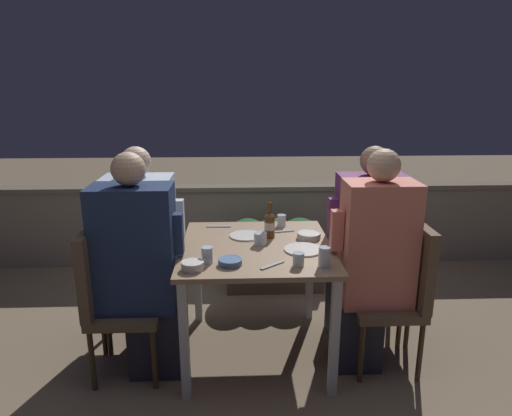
% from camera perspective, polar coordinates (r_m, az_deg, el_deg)
% --- Properties ---
extents(ground_plane, '(16.00, 16.00, 0.00)m').
position_cam_1_polar(ground_plane, '(3.19, 0.06, -17.52)').
color(ground_plane, '#847056').
extents(parapet_wall, '(9.00, 0.18, 0.78)m').
position_cam_1_polar(parapet_wall, '(4.45, -0.80, -1.98)').
color(parapet_wall, gray).
rests_on(parapet_wall, ground_plane).
extents(dining_table, '(0.93, 0.98, 0.76)m').
position_cam_1_polar(dining_table, '(2.88, 0.06, -6.43)').
color(dining_table, '#937556').
rests_on(dining_table, ground_plane).
extents(planter_hedge, '(0.82, 0.47, 0.61)m').
position_cam_1_polar(planter_hedge, '(3.95, 2.28, -5.15)').
color(planter_hedge, brown).
rests_on(planter_hedge, ground_plane).
extents(chair_left_near, '(0.42, 0.41, 0.93)m').
position_cam_1_polar(chair_left_near, '(2.88, -17.94, -9.83)').
color(chair_left_near, brown).
rests_on(chair_left_near, ground_plane).
extents(person_navy_jumper, '(0.52, 0.26, 1.37)m').
position_cam_1_polar(person_navy_jumper, '(2.78, -14.22, -7.34)').
color(person_navy_jumper, '#282833').
rests_on(person_navy_jumper, ground_plane).
extents(chair_left_far, '(0.42, 0.41, 0.93)m').
position_cam_1_polar(chair_left_far, '(3.20, -16.89, -7.10)').
color(chair_left_far, brown).
rests_on(chair_left_far, ground_plane).
extents(person_blue_shirt, '(0.51, 0.26, 1.35)m').
position_cam_1_polar(person_blue_shirt, '(3.11, -13.54, -4.92)').
color(person_blue_shirt, '#282833').
rests_on(person_blue_shirt, ground_plane).
extents(chair_right_near, '(0.42, 0.41, 0.93)m').
position_cam_1_polar(chair_right_near, '(2.96, 17.80, -9.13)').
color(chair_right_near, brown).
rests_on(chair_right_near, ground_plane).
extents(person_coral_top, '(0.50, 0.26, 1.38)m').
position_cam_1_polar(person_coral_top, '(2.84, 14.28, -6.67)').
color(person_coral_top, '#282833').
rests_on(person_coral_top, ground_plane).
extents(chair_right_far, '(0.42, 0.41, 0.93)m').
position_cam_1_polar(chair_right_far, '(3.28, 16.64, -6.52)').
color(chair_right_far, brown).
rests_on(chair_right_far, ground_plane).
extents(person_purple_stripe, '(0.51, 0.26, 1.34)m').
position_cam_1_polar(person_purple_stripe, '(3.18, 13.43, -4.54)').
color(person_purple_stripe, '#282833').
rests_on(person_purple_stripe, ground_plane).
extents(beer_bottle, '(0.07, 0.07, 0.24)m').
position_cam_1_polar(beer_bottle, '(2.95, 1.71, -2.05)').
color(beer_bottle, brown).
rests_on(beer_bottle, dining_table).
extents(plate_0, '(0.21, 0.21, 0.01)m').
position_cam_1_polar(plate_0, '(3.00, -1.27, -3.47)').
color(plate_0, silver).
rests_on(plate_0, dining_table).
extents(plate_1, '(0.23, 0.23, 0.01)m').
position_cam_1_polar(plate_1, '(2.78, 5.95, -5.18)').
color(plate_1, silver).
rests_on(plate_1, dining_table).
extents(bowl_0, '(0.13, 0.13, 0.04)m').
position_cam_1_polar(bowl_0, '(2.55, -3.25, -6.67)').
color(bowl_0, '#4C709E').
rests_on(bowl_0, dining_table).
extents(bowl_1, '(0.12, 0.12, 0.05)m').
position_cam_1_polar(bowl_1, '(2.51, -7.94, -7.07)').
color(bowl_1, silver).
rests_on(bowl_1, dining_table).
extents(bowl_2, '(0.15, 0.15, 0.04)m').
position_cam_1_polar(bowl_2, '(2.98, 6.61, -3.38)').
color(bowl_2, beige).
rests_on(bowl_2, dining_table).
extents(glass_cup_0, '(0.06, 0.06, 0.08)m').
position_cam_1_polar(glass_cup_0, '(2.54, 5.34, -6.41)').
color(glass_cup_0, silver).
rests_on(glass_cup_0, dining_table).
extents(glass_cup_1, '(0.06, 0.06, 0.09)m').
position_cam_1_polar(glass_cup_1, '(2.58, -6.13, -5.87)').
color(glass_cup_1, silver).
rests_on(glass_cup_1, dining_table).
extents(glass_cup_2, '(0.06, 0.06, 0.08)m').
position_cam_1_polar(glass_cup_2, '(3.21, 3.20, -1.55)').
color(glass_cup_2, silver).
rests_on(glass_cup_2, dining_table).
extents(glass_cup_3, '(0.06, 0.06, 0.11)m').
position_cam_1_polar(glass_cup_3, '(2.54, 8.53, -6.07)').
color(glass_cup_3, silver).
rests_on(glass_cup_3, dining_table).
extents(glass_cup_4, '(0.08, 0.08, 0.08)m').
position_cam_1_polar(glass_cup_4, '(2.85, 0.53, -3.86)').
color(glass_cup_4, silver).
rests_on(glass_cup_4, dining_table).
extents(fork_0, '(0.17, 0.05, 0.01)m').
position_cam_1_polar(fork_0, '(3.09, 3.26, -2.95)').
color(fork_0, silver).
rests_on(fork_0, dining_table).
extents(fork_1, '(0.17, 0.02, 0.01)m').
position_cam_1_polar(fork_1, '(3.20, -4.71, -2.32)').
color(fork_1, silver).
rests_on(fork_1, dining_table).
extents(fork_2, '(0.14, 0.12, 0.01)m').
position_cam_1_polar(fork_2, '(2.54, 2.08, -7.15)').
color(fork_2, silver).
rests_on(fork_2, dining_table).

